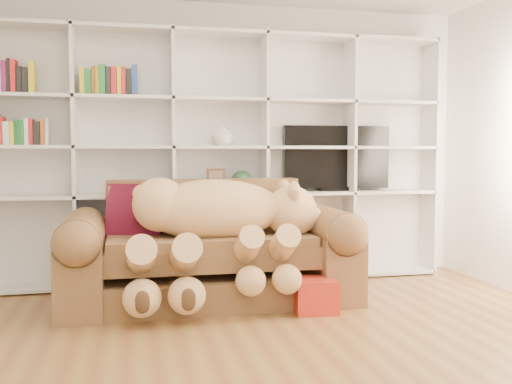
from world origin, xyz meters
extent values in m
plane|color=brown|center=(0.00, 0.00, 0.00)|extent=(5.00, 5.00, 0.00)
cube|color=white|center=(0.00, 2.50, 1.35)|extent=(5.00, 0.02, 2.70)
cube|color=white|center=(0.00, 2.46, 1.20)|extent=(4.40, 0.03, 2.40)
cube|color=white|center=(-1.32, 2.30, 1.20)|extent=(0.03, 0.35, 2.40)
cube|color=white|center=(-0.44, 2.30, 1.20)|extent=(0.03, 0.35, 2.40)
cube|color=white|center=(0.44, 2.30, 1.20)|extent=(0.03, 0.35, 2.40)
cube|color=white|center=(1.32, 2.30, 1.20)|extent=(0.03, 0.35, 2.40)
cube|color=white|center=(2.20, 2.30, 1.20)|extent=(0.03, 0.35, 2.40)
cube|color=white|center=(0.00, 2.30, 0.03)|extent=(4.40, 0.35, 0.03)
cube|color=white|center=(0.00, 2.30, 0.85)|extent=(4.40, 0.35, 0.03)
cube|color=white|center=(0.00, 2.30, 1.30)|extent=(4.40, 0.35, 0.03)
cube|color=white|center=(0.00, 2.30, 1.75)|extent=(4.40, 0.35, 0.03)
cube|color=white|center=(0.00, 2.30, 2.37)|extent=(4.40, 0.35, 0.03)
cube|color=brown|center=(-0.19, 1.59, 0.12)|extent=(2.29, 0.93, 0.24)
cube|color=brown|center=(-0.19, 1.57, 0.48)|extent=(1.70, 0.76, 0.33)
cube|color=brown|center=(-0.19, 2.00, 0.71)|extent=(1.70, 0.22, 0.60)
cube|color=brown|center=(-1.22, 1.59, 0.30)|extent=(0.35, 1.04, 0.60)
cube|color=brown|center=(0.84, 1.59, 0.30)|extent=(0.35, 1.04, 0.60)
cylinder|color=brown|center=(-1.22, 1.59, 0.60)|extent=(0.35, 0.98, 0.35)
cylinder|color=brown|center=(0.84, 1.59, 0.60)|extent=(0.35, 0.98, 0.35)
ellipsoid|color=tan|center=(-0.17, 1.54, 0.78)|extent=(1.16, 0.56, 0.50)
sphere|color=tan|center=(-0.60, 1.54, 0.83)|extent=(0.44, 0.44, 0.44)
sphere|color=tan|center=(0.49, 1.54, 0.75)|extent=(0.44, 0.44, 0.44)
sphere|color=tan|center=(0.66, 1.54, 0.69)|extent=(0.22, 0.22, 0.22)
sphere|color=#442D18|center=(0.75, 1.54, 0.68)|extent=(0.07, 0.07, 0.07)
ellipsoid|color=tan|center=(0.47, 1.38, 0.93)|extent=(0.10, 0.17, 0.17)
ellipsoid|color=tan|center=(0.47, 1.69, 0.93)|extent=(0.10, 0.17, 0.17)
sphere|color=tan|center=(-0.74, 1.54, 0.92)|extent=(0.15, 0.15, 0.15)
cylinder|color=tan|center=(0.03, 1.17, 0.51)|extent=(0.19, 0.53, 0.39)
cylinder|color=tan|center=(0.31, 1.17, 0.51)|extent=(0.19, 0.53, 0.39)
cylinder|color=tan|center=(-0.76, 1.17, 0.47)|extent=(0.22, 0.62, 0.45)
cylinder|color=tan|center=(-0.44, 1.17, 0.47)|extent=(0.22, 0.62, 0.45)
sphere|color=tan|center=(0.03, 1.00, 0.29)|extent=(0.23, 0.23, 0.23)
sphere|color=tan|center=(0.31, 1.00, 0.29)|extent=(0.23, 0.23, 0.23)
sphere|color=tan|center=(-0.76, 1.00, 0.21)|extent=(0.28, 0.28, 0.28)
sphere|color=tan|center=(-0.44, 1.00, 0.21)|extent=(0.28, 0.28, 0.28)
cube|color=#580F23|center=(-0.80, 1.80, 0.75)|extent=(0.51, 0.37, 0.49)
cube|color=red|center=(0.57, 1.11, 0.13)|extent=(0.35, 0.33, 0.26)
cube|color=black|center=(1.20, 2.35, 1.20)|extent=(1.11, 0.08, 0.63)
cube|color=black|center=(1.20, 2.35, 0.89)|extent=(0.37, 0.18, 0.04)
cube|color=#512F1C|center=(-0.03, 2.30, 0.99)|extent=(0.18, 0.04, 0.22)
sphere|color=#2B5336|center=(0.22, 2.30, 0.97)|extent=(0.21, 0.21, 0.21)
cylinder|color=silver|center=(-0.96, 2.30, 0.94)|extent=(0.09, 0.09, 0.16)
cylinder|color=silver|center=(-0.90, 2.30, 0.93)|extent=(0.09, 0.09, 0.12)
sphere|color=silver|center=(-0.56, 2.30, 0.92)|extent=(0.11, 0.11, 0.11)
imported|color=silver|center=(0.04, 2.30, 1.42)|extent=(0.20, 0.20, 0.21)
camera|label=1|loc=(-0.83, -3.09, 1.25)|focal=40.00mm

